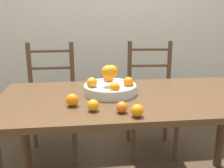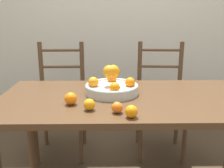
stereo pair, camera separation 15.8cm
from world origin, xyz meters
The scene contains 9 objects.
wall_back centered at (0.00, 1.44, 1.30)m, with size 8.00×0.06×2.60m.
dining_table centered at (0.00, 0.00, 0.66)m, with size 1.74×0.82×0.77m.
fruit_bowl centered at (-0.17, 0.07, 0.82)m, with size 0.34×0.34×0.19m.
orange_loose_0 centered at (-0.14, -0.27, 0.80)m, with size 0.06×0.06×0.06m.
orange_loose_1 centered at (-0.29, -0.23, 0.80)m, with size 0.06×0.06×0.06m.
orange_loose_2 centered at (-0.40, -0.14, 0.80)m, with size 0.07×0.07×0.07m.
orange_loose_3 centered at (-0.07, -0.33, 0.80)m, with size 0.06×0.06×0.06m.
chair_left centered at (-0.62, 0.70, 0.48)m, with size 0.43×0.41×1.02m.
chair_right centered at (0.29, 0.70, 0.48)m, with size 0.45×0.43×1.02m.
Camera 1 is at (-0.35, -1.55, 1.28)m, focal length 42.00 mm.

